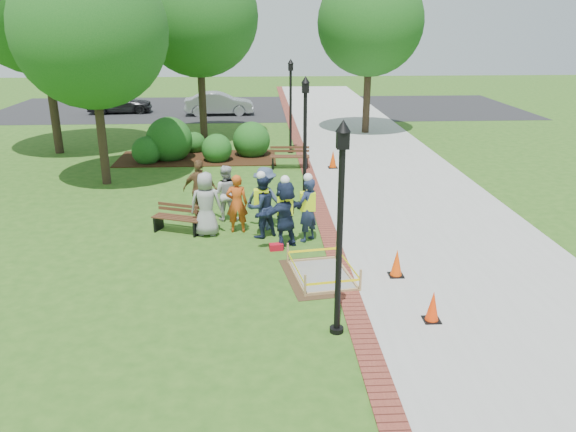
{
  "coord_description": "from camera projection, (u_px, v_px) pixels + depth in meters",
  "views": [
    {
      "loc": [
        -0.25,
        -12.77,
        5.92
      ],
      "look_at": [
        0.5,
        1.2,
        1.0
      ],
      "focal_mm": 35.0,
      "sensor_mm": 36.0,
      "label": 1
    }
  ],
  "objects": [
    {
      "name": "cone_far",
      "position": [
        333.0,
        160.0,
        23.43
      ],
      "size": [
        0.38,
        0.38,
        0.75
      ],
      "color": "black",
      "rests_on": "ground"
    },
    {
      "name": "casual_person_b",
      "position": [
        237.0,
        204.0,
        16.24
      ],
      "size": [
        0.56,
        0.36,
        1.73
      ],
      "color": "#BB4716",
      "rests_on": "ground"
    },
    {
      "name": "tree_left",
      "position": [
        90.0,
        31.0,
        19.54
      ],
      "size": [
        5.43,
        5.43,
        8.25
      ],
      "color": "#3D2D1E",
      "rests_on": "ground"
    },
    {
      "name": "mulch_bed",
      "position": [
        197.0,
        158.0,
        25.15
      ],
      "size": [
        7.0,
        3.0,
        0.05
      ],
      "primitive_type": "cube",
      "color": "#381E0F",
      "rests_on": "ground"
    },
    {
      "name": "tree_right",
      "position": [
        370.0,
        22.0,
        29.02
      ],
      "size": [
        5.51,
        5.51,
        8.51
      ],
      "color": "#3D2D1E",
      "rests_on": "ground"
    },
    {
      "name": "casual_person_e",
      "position": [
        265.0,
        198.0,
        16.48
      ],
      "size": [
        0.71,
        0.62,
        1.88
      ],
      "color": "#374561",
      "rests_on": "ground"
    },
    {
      "name": "shrub_e",
      "position": [
        195.0,
        152.0,
        26.39
      ],
      "size": [
        1.03,
        1.03,
        1.03
      ],
      "primitive_type": "sphere",
      "color": "#164D16",
      "rests_on": "ground"
    },
    {
      "name": "toolbox",
      "position": [
        276.0,
        247.0,
        15.18
      ],
      "size": [
        0.39,
        0.25,
        0.18
      ],
      "primitive_type": "cube",
      "rotation": [
        0.0,
        0.0,
        0.13
      ],
      "color": "#B30D1F",
      "rests_on": "ground"
    },
    {
      "name": "hivis_worker_c",
      "position": [
        261.0,
        205.0,
        15.85
      ],
      "size": [
        0.68,
        0.61,
        1.94
      ],
      "color": "#182B40",
      "rests_on": "ground"
    },
    {
      "name": "bench_near",
      "position": [
        178.0,
        224.0,
        16.41
      ],
      "size": [
        1.55,
        0.98,
        0.8
      ],
      "color": "#522A1C",
      "rests_on": "ground"
    },
    {
      "name": "lamp_far",
      "position": [
        291.0,
        99.0,
        25.49
      ],
      "size": [
        0.28,
        0.28,
        4.26
      ],
      "color": "black",
      "rests_on": "ground"
    },
    {
      "name": "casual_person_c",
      "position": [
        225.0,
        193.0,
        17.23
      ],
      "size": [
        0.59,
        0.41,
        1.74
      ],
      "color": "silver",
      "rests_on": "ground"
    },
    {
      "name": "brick_edging",
      "position": [
        307.0,
        168.0,
        23.51
      ],
      "size": [
        0.5,
        60.0,
        0.03
      ],
      "primitive_type": "cube",
      "color": "maroon",
      "rests_on": "ground"
    },
    {
      "name": "shrub_a",
      "position": [
        148.0,
        163.0,
        24.37
      ],
      "size": [
        1.27,
        1.27,
        1.27
      ],
      "primitive_type": "sphere",
      "color": "#164D16",
      "rests_on": "ground"
    },
    {
      "name": "hivis_worker_b",
      "position": [
        308.0,
        208.0,
        15.55
      ],
      "size": [
        0.68,
        0.67,
        1.97
      ],
      "color": "#17223D",
      "rests_on": "ground"
    },
    {
      "name": "parked_car_b",
      "position": [
        220.0,
        115.0,
        36.65
      ],
      "size": [
        2.38,
        4.98,
        1.59
      ],
      "primitive_type": "imported",
      "rotation": [
        0.0,
        0.0,
        1.63
      ],
      "color": "#98999D",
      "rests_on": "ground"
    },
    {
      "name": "parked_car_a",
      "position": [
        121.0,
        113.0,
        37.29
      ],
      "size": [
        2.53,
        4.88,
        1.53
      ],
      "primitive_type": "imported",
      "rotation": [
        0.0,
        0.0,
        1.68
      ],
      "color": "black",
      "rests_on": "ground"
    },
    {
      "name": "lamp_near",
      "position": [
        340.0,
        215.0,
        10.42
      ],
      "size": [
        0.28,
        0.28,
        4.26
      ],
      "color": "black",
      "rests_on": "ground"
    },
    {
      "name": "cone_back",
      "position": [
        397.0,
        264.0,
        13.55
      ],
      "size": [
        0.36,
        0.36,
        0.7
      ],
      "color": "black",
      "rests_on": "ground"
    },
    {
      "name": "casual_person_d",
      "position": [
        200.0,
        190.0,
        17.26
      ],
      "size": [
        0.68,
        0.52,
        1.89
      ],
      "color": "brown",
      "rests_on": "ground"
    },
    {
      "name": "sidewalk",
      "position": [
        383.0,
        167.0,
        23.67
      ],
      "size": [
        6.0,
        60.0,
        0.02
      ],
      "primitive_type": "cube",
      "color": "#9E9E99",
      "rests_on": "ground"
    },
    {
      "name": "shrub_c",
      "position": [
        217.0,
        161.0,
        24.66
      ],
      "size": [
        1.32,
        1.32,
        1.32
      ],
      "primitive_type": "sphere",
      "color": "#164D16",
      "rests_on": "ground"
    },
    {
      "name": "tree_back",
      "position": [
        198.0,
        16.0,
        27.36
      ],
      "size": [
        5.87,
        5.87,
        8.99
      ],
      "color": "#3D2D1E",
      "rests_on": "ground"
    },
    {
      "name": "bench_far",
      "position": [
        290.0,
        162.0,
        23.48
      ],
      "size": [
        1.66,
        0.63,
        0.89
      ],
      "color": "#50321B",
      "rests_on": "ground"
    },
    {
      "name": "shrub_b",
      "position": [
        171.0,
        159.0,
        25.05
      ],
      "size": [
        2.04,
        2.04,
        2.04
      ],
      "primitive_type": "sphere",
      "color": "#164D16",
      "rests_on": "ground"
    },
    {
      "name": "lamp_mid",
      "position": [
        305.0,
        133.0,
        17.95
      ],
      "size": [
        0.28,
        0.28,
        4.26
      ],
      "color": "black",
      "rests_on": "ground"
    },
    {
      "name": "casual_person_a",
      "position": [
        206.0,
        204.0,
        15.99
      ],
      "size": [
        0.63,
        0.43,
        1.86
      ],
      "color": "gray",
      "rests_on": "ground"
    },
    {
      "name": "parking_lot",
      "position": [
        261.0,
        108.0,
        39.43
      ],
      "size": [
        36.0,
        12.0,
        0.01
      ],
      "primitive_type": "cube",
      "color": "black",
      "rests_on": "ground"
    },
    {
      "name": "cone_front",
      "position": [
        433.0,
        307.0,
        11.52
      ],
      "size": [
        0.35,
        0.35,
        0.69
      ],
      "color": "black",
      "rests_on": "ground"
    },
    {
      "name": "ground",
      "position": [
        271.0,
        270.0,
        14.0
      ],
      "size": [
        100.0,
        100.0,
        0.0
      ],
      "primitive_type": "plane",
      "color": "#285116",
      "rests_on": "ground"
    },
    {
      "name": "wet_concrete_pad",
      "position": [
        322.0,
        268.0,
        13.58
      ],
      "size": [
        2.03,
        2.53,
        0.55
      ],
      "color": "#47331E",
      "rests_on": "ground"
    },
    {
      "name": "shrub_d",
      "position": [
        252.0,
        156.0,
        25.68
      ],
      "size": [
        1.69,
        1.69,
        1.69
      ],
      "primitive_type": "sphere",
      "color": "#164D16",
      "rests_on": "ground"
    },
    {
      "name": "hivis_worker_a",
      "position": [
        285.0,
        212.0,
        15.14
      ],
      "size": [
        0.71,
        0.66,
        2.02
      ],
      "color": "#181D3E",
      "rests_on": "ground"
    }
  ]
}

